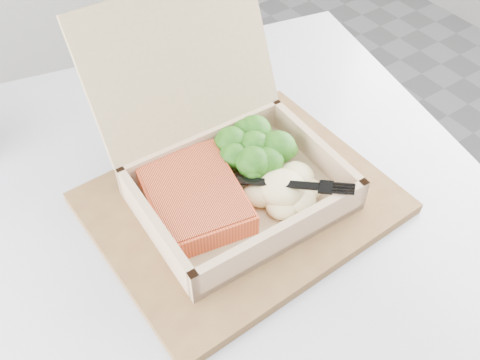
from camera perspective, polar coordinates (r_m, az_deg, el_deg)
cafe_table at (r=0.81m, az=-3.10°, el=-12.06°), size 0.90×0.90×0.71m
serving_tray at (r=0.67m, az=0.14°, el=-2.45°), size 0.36×0.29×0.01m
takeout_container at (r=0.65m, az=-2.12°, el=3.28°), size 0.25×0.27×0.21m
salmon_fillet at (r=0.63m, az=-4.97°, el=-1.83°), size 0.13×0.16×0.03m
broccoli_pile at (r=0.68m, az=1.52°, el=3.13°), size 0.10×0.10×0.04m
mashed_potatoes at (r=0.64m, az=4.47°, el=-0.86°), size 0.09×0.08×0.03m
plastic_fork at (r=0.63m, az=2.25°, el=-0.07°), size 0.11×0.12×0.02m
receipt at (r=0.80m, az=-2.43°, el=7.37°), size 0.08×0.15×0.00m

